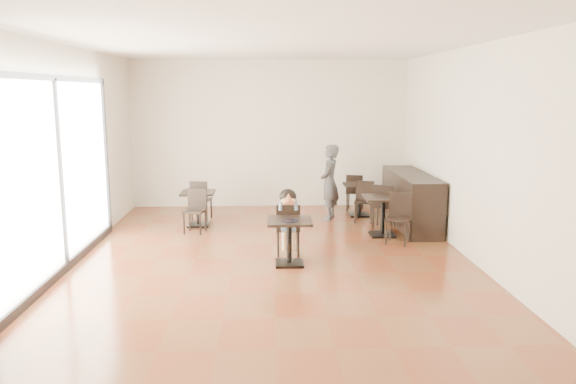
{
  "coord_description": "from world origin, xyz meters",
  "views": [
    {
      "loc": [
        -0.09,
        -8.31,
        2.52
      ],
      "look_at": [
        0.25,
        0.15,
        1.0
      ],
      "focal_mm": 35.0,
      "sensor_mm": 36.0,
      "label": 1
    }
  ],
  "objects_px": {
    "cafe_table_mid": "(383,216)",
    "child_chair": "(288,229)",
    "cafe_table_left": "(198,209)",
    "child_table": "(289,242)",
    "chair_left_b": "(195,211)",
    "chair_back_b": "(364,202)",
    "adult_patron": "(330,182)",
    "chair_mid_b": "(398,219)",
    "chair_mid_a": "(384,206)",
    "cafe_table_back": "(359,200)",
    "chair_back_a": "(355,192)",
    "chair_left_a": "(201,200)",
    "child": "(288,222)"
  },
  "relations": [
    {
      "from": "chair_back_a",
      "to": "cafe_table_back",
      "type": "bearing_deg",
      "value": 105.63
    },
    {
      "from": "adult_patron",
      "to": "chair_left_a",
      "type": "relative_size",
      "value": 1.89
    },
    {
      "from": "cafe_table_back",
      "to": "cafe_table_mid",
      "type": "bearing_deg",
      "value": -84.84
    },
    {
      "from": "chair_left_b",
      "to": "chair_back_b",
      "type": "relative_size",
      "value": 1.01
    },
    {
      "from": "cafe_table_back",
      "to": "chair_back_a",
      "type": "height_order",
      "value": "chair_back_a"
    },
    {
      "from": "chair_back_b",
      "to": "chair_mid_b",
      "type": "bearing_deg",
      "value": -64.29
    },
    {
      "from": "child_table",
      "to": "cafe_table_left",
      "type": "height_order",
      "value": "child_table"
    },
    {
      "from": "chair_left_b",
      "to": "chair_mid_b",
      "type": "bearing_deg",
      "value": -2.48
    },
    {
      "from": "child_table",
      "to": "chair_mid_b",
      "type": "distance_m",
      "value": 2.16
    },
    {
      "from": "cafe_table_left",
      "to": "child_chair",
      "type": "bearing_deg",
      "value": -50.33
    },
    {
      "from": "chair_mid_a",
      "to": "chair_left_b",
      "type": "xyz_separation_m",
      "value": [
        -3.49,
        -0.22,
        -0.03
      ]
    },
    {
      "from": "child",
      "to": "chair_mid_a",
      "type": "distance_m",
      "value": 2.48
    },
    {
      "from": "chair_left_b",
      "to": "chair_back_b",
      "type": "bearing_deg",
      "value": 24.8
    },
    {
      "from": "cafe_table_left",
      "to": "chair_back_a",
      "type": "relative_size",
      "value": 0.84
    },
    {
      "from": "cafe_table_mid",
      "to": "child_chair",
      "type": "bearing_deg",
      "value": -147.83
    },
    {
      "from": "child_table",
      "to": "cafe_table_back",
      "type": "bearing_deg",
      "value": 64.22
    },
    {
      "from": "chair_left_a",
      "to": "cafe_table_mid",
      "type": "bearing_deg",
      "value": 168.53
    },
    {
      "from": "child_table",
      "to": "chair_back_a",
      "type": "xyz_separation_m",
      "value": [
        1.57,
        3.81,
        0.05
      ]
    },
    {
      "from": "child_chair",
      "to": "chair_left_a",
      "type": "distance_m",
      "value": 2.99
    },
    {
      "from": "child_table",
      "to": "adult_patron",
      "type": "height_order",
      "value": "adult_patron"
    },
    {
      "from": "cafe_table_left",
      "to": "chair_back_a",
      "type": "distance_m",
      "value": 3.45
    },
    {
      "from": "cafe_table_back",
      "to": "chair_mid_a",
      "type": "height_order",
      "value": "chair_mid_a"
    },
    {
      "from": "chair_mid_b",
      "to": "chair_left_a",
      "type": "xyz_separation_m",
      "value": [
        -3.49,
        1.98,
        -0.03
      ]
    },
    {
      "from": "child_table",
      "to": "chair_left_b",
      "type": "height_order",
      "value": "chair_left_b"
    },
    {
      "from": "adult_patron",
      "to": "chair_mid_b",
      "type": "relative_size",
      "value": 1.78
    },
    {
      "from": "chair_mid_b",
      "to": "chair_left_b",
      "type": "relative_size",
      "value": 1.07
    },
    {
      "from": "cafe_table_left",
      "to": "chair_mid_b",
      "type": "distance_m",
      "value": 3.77
    },
    {
      "from": "child",
      "to": "chair_mid_b",
      "type": "distance_m",
      "value": 1.94
    },
    {
      "from": "chair_mid_a",
      "to": "chair_left_b",
      "type": "relative_size",
      "value": 1.07
    },
    {
      "from": "chair_back_a",
      "to": "cafe_table_left",
      "type": "bearing_deg",
      "value": 37.72
    },
    {
      "from": "adult_patron",
      "to": "chair_left_a",
      "type": "xyz_separation_m",
      "value": [
        -2.55,
        0.1,
        -0.35
      ]
    },
    {
      "from": "cafe_table_left",
      "to": "chair_back_b",
      "type": "relative_size",
      "value": 0.84
    },
    {
      "from": "child",
      "to": "chair_mid_b",
      "type": "height_order",
      "value": "child"
    },
    {
      "from": "child_chair",
      "to": "chair_back_a",
      "type": "xyz_separation_m",
      "value": [
        1.57,
        3.26,
        -0.02
      ]
    },
    {
      "from": "adult_patron",
      "to": "chair_mid_a",
      "type": "distance_m",
      "value": 1.26
    },
    {
      "from": "chair_back_b",
      "to": "adult_patron",
      "type": "bearing_deg",
      "value": 174.6
    },
    {
      "from": "child",
      "to": "chair_left_b",
      "type": "height_order",
      "value": "child"
    },
    {
      "from": "adult_patron",
      "to": "chair_back_a",
      "type": "bearing_deg",
      "value": 158.23
    },
    {
      "from": "cafe_table_left",
      "to": "chair_mid_b",
      "type": "xyz_separation_m",
      "value": [
        3.49,
        -1.43,
        0.09
      ]
    },
    {
      "from": "chair_mid_a",
      "to": "chair_back_a",
      "type": "height_order",
      "value": "chair_mid_a"
    },
    {
      "from": "child_table",
      "to": "chair_left_a",
      "type": "xyz_separation_m",
      "value": [
        -1.63,
        3.06,
        0.06
      ]
    },
    {
      "from": "child",
      "to": "chair_mid_a",
      "type": "relative_size",
      "value": 1.22
    },
    {
      "from": "child_chair",
      "to": "chair_back_a",
      "type": "height_order",
      "value": "child_chair"
    },
    {
      "from": "cafe_table_back",
      "to": "child_chair",
      "type": "bearing_deg",
      "value": -120.16
    },
    {
      "from": "chair_left_a",
      "to": "chair_back_b",
      "type": "distance_m",
      "value": 3.22
    },
    {
      "from": "child_chair",
      "to": "chair_mid_b",
      "type": "height_order",
      "value": "chair_mid_b"
    },
    {
      "from": "cafe_table_mid",
      "to": "chair_left_a",
      "type": "distance_m",
      "value": 3.64
    },
    {
      "from": "chair_mid_a",
      "to": "chair_back_a",
      "type": "relative_size",
      "value": 1.07
    },
    {
      "from": "cafe_table_mid",
      "to": "chair_back_a",
      "type": "xyz_separation_m",
      "value": [
        -0.15,
        2.18,
        0.04
      ]
    },
    {
      "from": "cafe_table_mid",
      "to": "adult_patron",
      "type": "bearing_deg",
      "value": 121.01
    }
  ]
}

